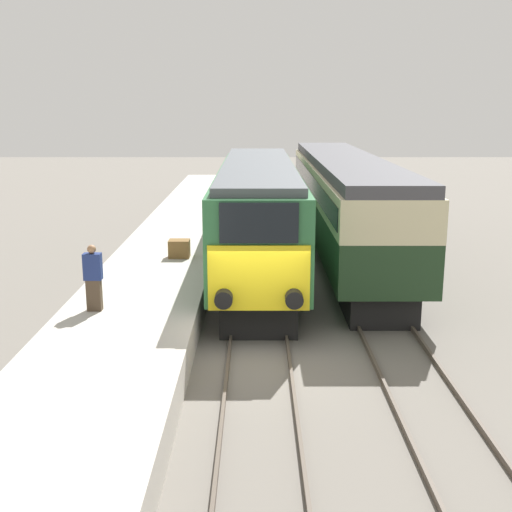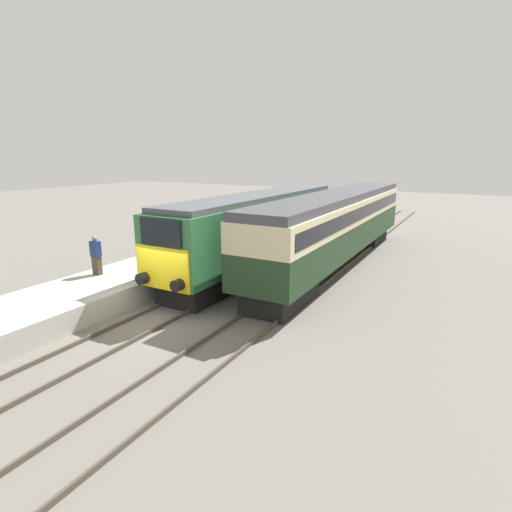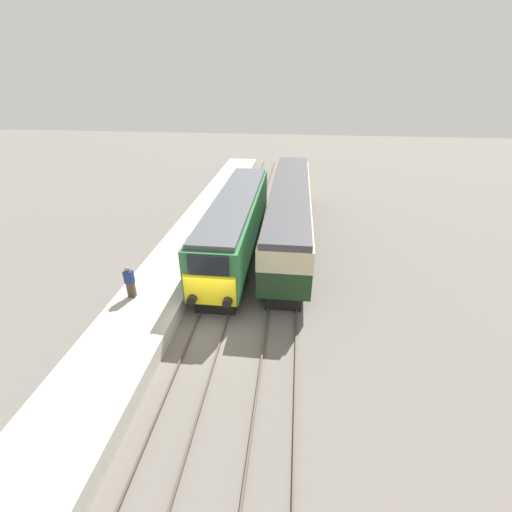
{
  "view_description": "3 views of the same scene",
  "coord_description": "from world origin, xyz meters",
  "views": [
    {
      "loc": [
        -0.07,
        -14.28,
        5.92
      ],
      "look_at": [
        0.0,
        0.76,
        2.36
      ],
      "focal_mm": 45.0,
      "sensor_mm": 36.0,
      "label": 1
    },
    {
      "loc": [
        9.92,
        -9.98,
        5.87
      ],
      "look_at": [
        1.7,
        4.76,
        1.6
      ],
      "focal_mm": 28.0,
      "sensor_mm": 36.0,
      "label": 2
    },
    {
      "loc": [
        3.69,
        -12.27,
        10.75
      ],
      "look_at": [
        1.7,
        4.76,
        1.6
      ],
      "focal_mm": 24.0,
      "sensor_mm": 36.0,
      "label": 3
    }
  ],
  "objects": [
    {
      "name": "luggage_crate",
      "position": [
        -2.67,
        6.9,
        1.16
      ],
      "size": [
        0.7,
        0.56,
        0.6
      ],
      "color": "brown",
      "rests_on": "platform_left"
    },
    {
      "name": "passenger_carriage",
      "position": [
        3.4,
        10.76,
        2.4
      ],
      "size": [
        2.75,
        18.37,
        3.95
      ],
      "color": "black",
      "rests_on": "ground_plane"
    },
    {
      "name": "locomotive",
      "position": [
        0.0,
        8.19,
        2.22
      ],
      "size": [
        2.7,
        15.36,
        3.95
      ],
      "color": "black",
      "rests_on": "ground_plane"
    },
    {
      "name": "rails_far_track",
      "position": [
        3.4,
        5.0,
        0.07
      ],
      "size": [
        1.5,
        60.0,
        0.14
      ],
      "color": "#4C4238",
      "rests_on": "ground_plane"
    },
    {
      "name": "person_on_platform",
      "position": [
        -4.13,
        1.14,
        1.7
      ],
      "size": [
        0.44,
        0.26,
        1.69
      ],
      "color": "#473828",
      "rests_on": "platform_left"
    },
    {
      "name": "ground_plane",
      "position": [
        0.0,
        0.0,
        0.0
      ],
      "size": [
        120.0,
        120.0,
        0.0
      ],
      "primitive_type": "plane",
      "color": "slate"
    },
    {
      "name": "platform_left",
      "position": [
        -3.3,
        8.0,
        0.43
      ],
      "size": [
        3.5,
        50.0,
        0.86
      ],
      "color": "#B7B2A8",
      "rests_on": "ground_plane"
    },
    {
      "name": "rails_near_track",
      "position": [
        0.0,
        5.0,
        0.07
      ],
      "size": [
        1.51,
        60.0,
        0.14
      ],
      "color": "#4C4238",
      "rests_on": "ground_plane"
    }
  ]
}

